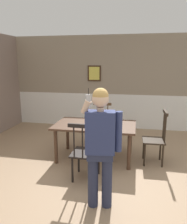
# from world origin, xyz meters

# --- Properties ---
(ground_plane) EXTENTS (7.35, 7.35, 0.00)m
(ground_plane) POSITION_xyz_m (0.00, 0.00, 0.00)
(ground_plane) COLOR #9E7F60
(room_back_partition) EXTENTS (6.36, 0.17, 2.71)m
(room_back_partition) POSITION_xyz_m (-0.00, 3.34, 1.30)
(room_back_partition) COLOR gray
(room_back_partition) RESTS_ON ground_plane
(dining_table) EXTENTS (1.61, 0.95, 0.73)m
(dining_table) POSITION_xyz_m (-0.21, 0.98, 0.64)
(dining_table) COLOR #4C3323
(dining_table) RESTS_ON ground_plane
(chair_near_window) EXTENTS (0.47, 0.47, 1.02)m
(chair_near_window) POSITION_xyz_m (-0.21, 0.12, 0.49)
(chair_near_window) COLOR black
(chair_near_window) RESTS_ON ground_plane
(chair_by_doorway) EXTENTS (0.45, 0.45, 0.98)m
(chair_by_doorway) POSITION_xyz_m (-0.21, 1.84, 0.47)
(chair_by_doorway) COLOR #513823
(chair_by_doorway) RESTS_ON ground_plane
(chair_at_table_head) EXTENTS (0.43, 0.43, 1.06)m
(chair_at_table_head) POSITION_xyz_m (0.98, 0.98, 0.50)
(chair_at_table_head) COLOR #2D2319
(chair_at_table_head) RESTS_ON ground_plane
(person_figure) EXTENTS (0.54, 0.25, 1.64)m
(person_figure) POSITION_xyz_m (0.15, -0.54, 0.93)
(person_figure) COLOR #282E49
(person_figure) RESTS_ON ground_plane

